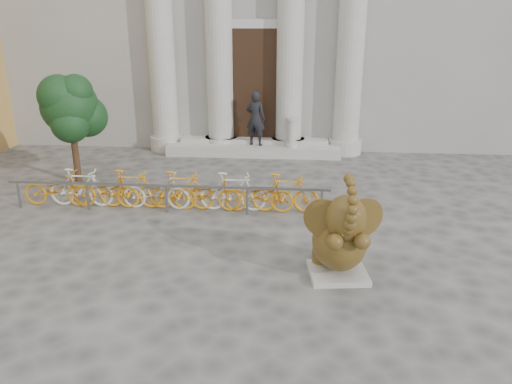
# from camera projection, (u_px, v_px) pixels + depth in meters

# --- Properties ---
(ground) EXTENTS (80.00, 80.00, 0.00)m
(ground) POSITION_uv_depth(u_px,v_px,m) (207.00, 295.00, 8.75)
(ground) COLOR #474442
(ground) RESTS_ON ground
(entrance_steps) EXTENTS (6.00, 1.20, 0.36)m
(entrance_steps) POSITION_uv_depth(u_px,v_px,m) (254.00, 149.00, 17.51)
(entrance_steps) COLOR #A8A59E
(entrance_steps) RESTS_ON ground
(elephant_statue) EXTENTS (1.41, 1.62, 2.12)m
(elephant_statue) POSITION_uv_depth(u_px,v_px,m) (340.00, 239.00, 9.12)
(elephant_statue) COLOR #A8A59E
(elephant_statue) RESTS_ON ground
(bike_rack) EXTENTS (8.00, 0.53, 1.00)m
(bike_rack) POSITION_uv_depth(u_px,v_px,m) (168.00, 190.00, 12.47)
(bike_rack) COLOR slate
(bike_rack) RESTS_ON ground
(tree) EXTENTS (1.80, 1.64, 3.13)m
(tree) POSITION_uv_depth(u_px,v_px,m) (71.00, 108.00, 13.87)
(tree) COLOR #332114
(tree) RESTS_ON ground
(pedestrian) EXTENTS (0.77, 0.61, 1.86)m
(pedestrian) POSITION_uv_depth(u_px,v_px,m) (256.00, 118.00, 17.01)
(pedestrian) COLOR black
(pedestrian) RESTS_ON entrance_steps
(balustrade_post) EXTENTS (0.42, 0.42, 1.03)m
(balustrade_post) POSITION_uv_depth(u_px,v_px,m) (292.00, 133.00, 16.90)
(balustrade_post) COLOR #A8A59E
(balustrade_post) RESTS_ON entrance_steps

